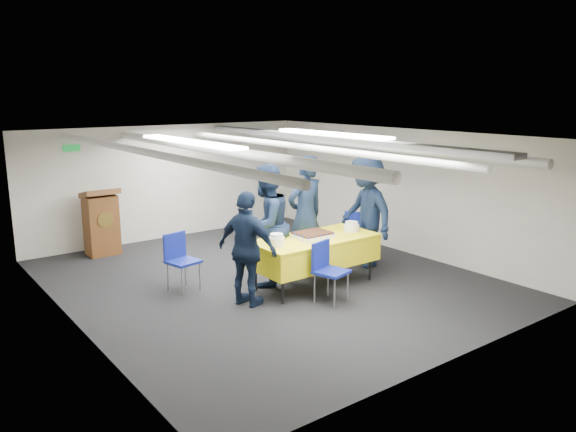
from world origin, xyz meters
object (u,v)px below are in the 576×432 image
(chair_near, at_px, (327,265))
(sailor_a, at_px, (305,216))
(serving_table, at_px, (315,251))
(podium, at_px, (101,222))
(chair_right, at_px, (354,232))
(sheet_cake, at_px, (313,235))
(sailor_b, at_px, (266,225))
(sailor_c, at_px, (247,249))
(chair_left, at_px, (179,255))
(sailor_d, at_px, (366,212))

(chair_near, xyz_separation_m, sailor_a, (0.54, 1.16, 0.45))
(serving_table, distance_m, podium, 4.21)
(chair_right, height_order, sailor_a, sailor_a)
(sheet_cake, bearing_deg, sailor_b, 134.16)
(chair_near, bearing_deg, sailor_b, 103.48)
(sailor_c, bearing_deg, chair_right, -96.61)
(sheet_cake, relative_size, chair_left, 0.64)
(sailor_a, xyz_separation_m, sailor_d, (1.09, -0.28, -0.03))
(chair_near, xyz_separation_m, sailor_d, (1.64, 0.88, 0.42))
(chair_right, xyz_separation_m, sailor_a, (-1.14, -0.04, 0.45))
(sailor_a, height_order, sailor_b, sailor_a)
(sheet_cake, relative_size, sailor_c, 0.34)
(chair_right, distance_m, sailor_d, 0.54)
(sheet_cake, distance_m, sailor_c, 1.21)
(sheet_cake, relative_size, chair_near, 0.64)
(sailor_b, bearing_deg, sailor_c, 18.92)
(chair_left, bearing_deg, serving_table, -32.36)
(serving_table, xyz_separation_m, sheet_cake, (-0.05, -0.01, 0.26))
(serving_table, distance_m, sheet_cake, 0.26)
(chair_left, bearing_deg, sheet_cake, -33.48)
(podium, xyz_separation_m, chair_left, (0.29, -2.59, -0.08))
(sheet_cake, xyz_separation_m, chair_near, (-0.23, -0.60, -0.29))
(chair_left, distance_m, sailor_b, 1.39)
(podium, relative_size, chair_left, 1.44)
(chair_right, height_order, sailor_d, sailor_d)
(sailor_b, bearing_deg, podium, -84.92)
(sailor_c, height_order, sailor_d, sailor_d)
(sailor_b, bearing_deg, sailor_a, 163.42)
(sailor_a, xyz_separation_m, sailor_c, (-1.52, -0.61, -0.17))
(chair_left, distance_m, sailor_a, 2.12)
(chair_left, bearing_deg, sailor_d, -15.16)
(chair_right, distance_m, chair_left, 3.17)
(podium, bearing_deg, serving_table, -61.20)
(chair_right, relative_size, chair_left, 1.00)
(sailor_b, distance_m, sailor_d, 1.92)
(sheet_cake, relative_size, sailor_b, 0.29)
(chair_left, relative_size, sailor_c, 0.53)
(serving_table, xyz_separation_m, chair_near, (-0.29, -0.61, -0.03))
(chair_right, distance_m, sailor_c, 2.76)
(chair_right, relative_size, sailor_d, 0.46)
(serving_table, xyz_separation_m, sailor_d, (1.35, 0.26, 0.40))
(serving_table, height_order, chair_right, chair_right)
(serving_table, distance_m, sailor_a, 0.74)
(podium, relative_size, sailor_d, 0.66)
(sailor_a, distance_m, sailor_b, 0.81)
(sailor_d, bearing_deg, chair_left, -97.10)
(podium, xyz_separation_m, sailor_b, (1.47, -3.19, 0.33))
(serving_table, height_order, sailor_d, sailor_d)
(podium, bearing_deg, chair_right, -42.16)
(chair_near, relative_size, sailor_b, 0.46)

